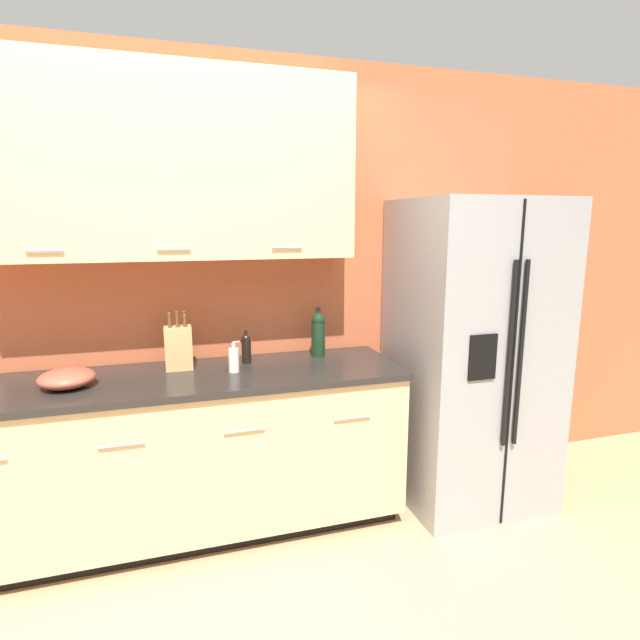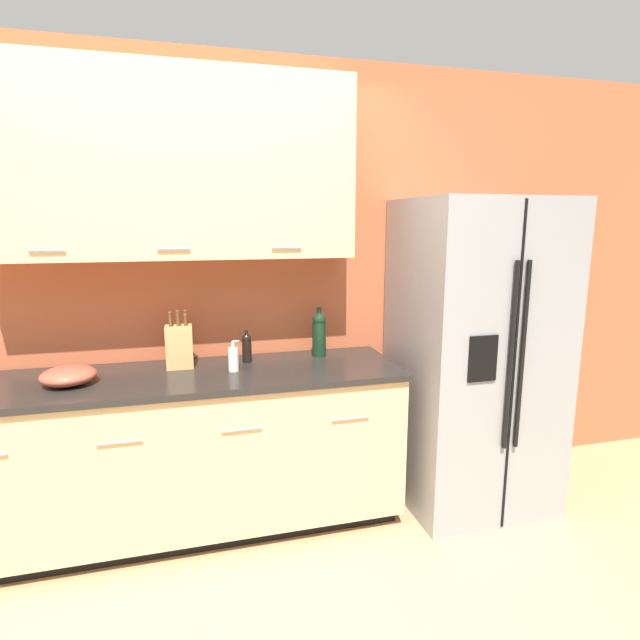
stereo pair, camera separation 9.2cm
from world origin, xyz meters
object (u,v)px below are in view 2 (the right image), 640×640
Objects in this scene: wine_bottle at (319,333)px; oil_bottle at (247,347)px; refrigerator at (473,355)px; soap_dispenser at (233,359)px; knife_block at (179,346)px; mixing_bowl at (68,375)px.

wine_bottle is 0.43m from oil_bottle.
wine_bottle reaches higher than oil_bottle.
refrigerator is 1.41m from soap_dispenser.
soap_dispenser is (0.28, -0.14, -0.05)m from knife_block.
refrigerator is 0.93m from wine_bottle.
knife_block is at bearing 173.30° from refrigerator.
knife_block reaches higher than oil_bottle.
soap_dispenser reaches higher than mixing_bowl.
wine_bottle is at bearing 2.72° from knife_block.
mixing_bowl is at bearing -171.15° from wine_bottle.
wine_bottle is 1.34m from mixing_bowl.
refrigerator is at bearing -14.89° from wine_bottle.
oil_bottle reaches higher than mixing_bowl.
knife_block is 1.74× the size of oil_bottle.
oil_bottle is 0.72× the size of mixing_bowl.
refrigerator reaches higher than wine_bottle.
refrigerator is 9.78× the size of oil_bottle.
wine_bottle is (-0.89, 0.24, 0.13)m from refrigerator.
oil_bottle is (0.09, 0.16, 0.02)m from soap_dispenser.
wine_bottle reaches higher than mixing_bowl.
knife_block reaches higher than mixing_bowl.
mixing_bowl is at bearing -168.59° from oil_bottle.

